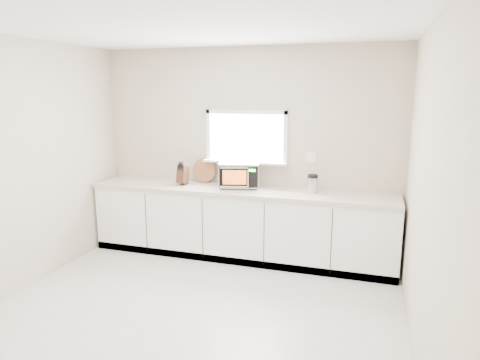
% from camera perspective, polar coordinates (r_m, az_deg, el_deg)
% --- Properties ---
extents(ground, '(4.00, 4.00, 0.00)m').
position_cam_1_polar(ground, '(4.30, -7.18, -18.20)').
color(ground, beige).
rests_on(ground, ground).
extents(back_wall, '(4.00, 0.17, 2.70)m').
position_cam_1_polar(back_wall, '(5.65, 0.88, 3.88)').
color(back_wall, '#B5A28F').
rests_on(back_wall, ground).
extents(cabinets, '(3.92, 0.60, 0.88)m').
position_cam_1_polar(cabinets, '(5.58, -0.02, -5.96)').
color(cabinets, white).
rests_on(cabinets, ground).
extents(countertop, '(3.92, 0.64, 0.04)m').
position_cam_1_polar(countertop, '(5.45, -0.06, -1.38)').
color(countertop, beige).
rests_on(countertop, cabinets).
extents(microwave, '(0.58, 0.51, 0.32)m').
position_cam_1_polar(microwave, '(5.52, -0.11, 0.80)').
color(microwave, black).
rests_on(microwave, countertop).
extents(knife_block, '(0.11, 0.22, 0.32)m').
position_cam_1_polar(knife_block, '(5.71, -7.64, 0.73)').
color(knife_block, '#3F2516').
rests_on(knife_block, countertop).
extents(cutting_board, '(0.33, 0.08, 0.33)m').
position_cam_1_polar(cutting_board, '(5.84, -4.78, 1.31)').
color(cutting_board, '#A96241').
rests_on(cutting_board, countertop).
extents(coffee_grinder, '(0.14, 0.14, 0.23)m').
position_cam_1_polar(coffee_grinder, '(5.31, 9.63, -0.45)').
color(coffee_grinder, '#BABDC2').
rests_on(coffee_grinder, countertop).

